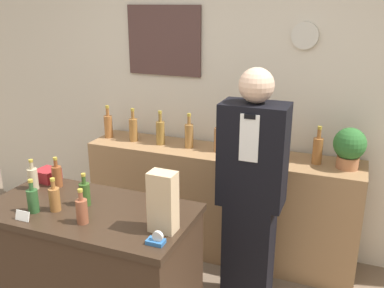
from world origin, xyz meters
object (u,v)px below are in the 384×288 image
at_px(shopkeeper, 251,195).
at_px(potted_plant, 350,146).
at_px(paper_bag, 163,202).
at_px(tape_dispenser, 156,240).

height_order(shopkeeper, potted_plant, shopkeeper).
bearing_deg(paper_bag, potted_plant, 57.27).
bearing_deg(potted_plant, tape_dispenser, -119.58).
bearing_deg(shopkeeper, tape_dispenser, -105.86).
distance_m(paper_bag, tape_dispenser, 0.20).
height_order(paper_bag, tape_dispenser, paper_bag).
height_order(shopkeeper, paper_bag, shopkeeper).
bearing_deg(paper_bag, shopkeeper, 69.98).
relative_size(potted_plant, tape_dispenser, 3.39).
distance_m(potted_plant, tape_dispenser, 1.69).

